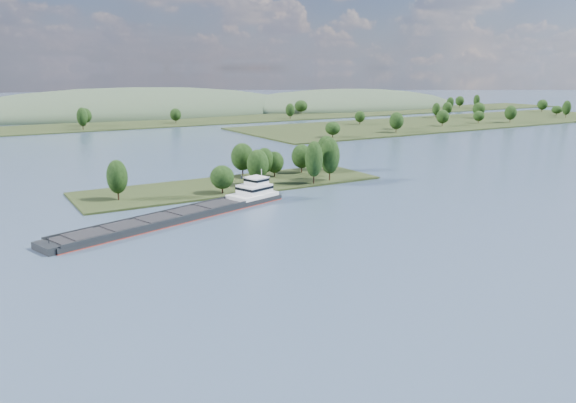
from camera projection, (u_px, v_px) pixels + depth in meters
ground at (340, 230)px, 134.46m from camera, size 1800.00×1800.00×0.00m
tree_island at (256, 171)px, 187.76m from camera, size 100.00×31.83×15.69m
right_bank at (455, 121)px, 399.48m from camera, size 320.00×90.00×14.68m
back_shoreline at (101, 126)px, 372.01m from camera, size 900.00×60.00×15.48m
hill_east at (345, 107)px, 556.46m from camera, size 260.00×140.00×36.00m
hill_west at (136, 113)px, 481.81m from camera, size 320.00×160.00×44.00m
cargo_barge at (192, 212)px, 146.81m from camera, size 69.96×29.25×9.57m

